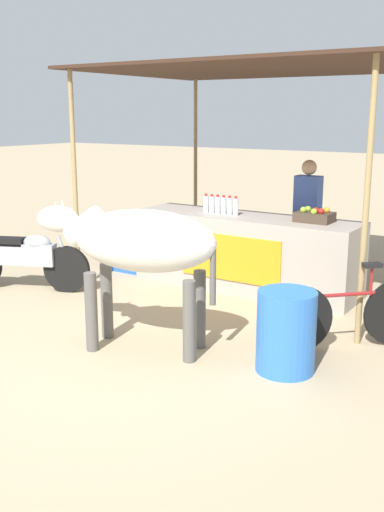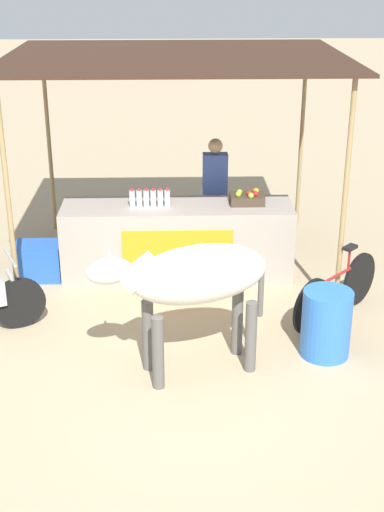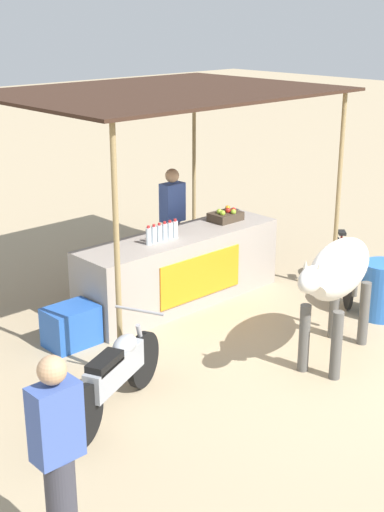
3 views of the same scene
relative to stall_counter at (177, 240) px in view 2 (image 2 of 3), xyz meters
name	(u,v)px [view 2 (image 2 of 3)]	position (x,y,z in m)	size (l,w,h in m)	color
ground_plane	(180,359)	(0.00, -2.20, -0.48)	(60.00, 60.00, 0.00)	tan
stall_counter	(177,240)	(0.00, 0.00, 0.00)	(3.00, 0.82, 0.96)	#9E9389
stall_awning	(176,64)	(0.00, 0.30, 2.22)	(4.20, 3.20, 2.82)	#382319
water_bottle_row	(150,198)	(-0.35, -0.05, 0.59)	(0.52, 0.07, 0.25)	silver
fruit_crate	(247,198)	(0.91, 0.05, 0.55)	(0.44, 0.32, 0.18)	#3F3326
vendor_behind_counter	(215,195)	(0.54, 0.75, 0.37)	(0.34, 0.22, 1.65)	#383842
cooler_box	(39,261)	(-1.83, -0.10, -0.24)	(0.60, 0.44, 0.48)	blue
water_barrel	(326,323)	(1.55, -2.14, -0.11)	(0.53, 0.53, 0.74)	blue
cow	(193,280)	(0.14, -2.42, 0.55)	(1.84, 0.91, 1.44)	silver
bicycle_leaning	(337,291)	(1.84, -1.32, -0.13)	(1.21, 1.20, 0.85)	black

